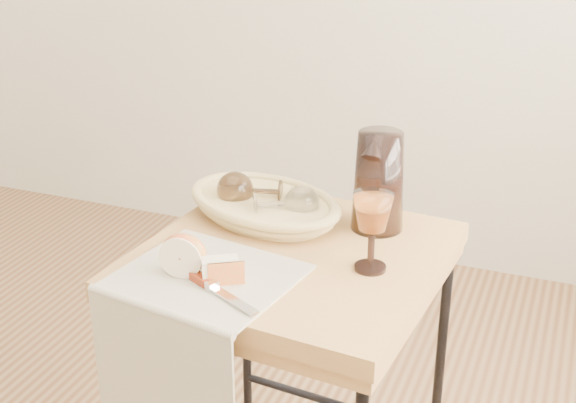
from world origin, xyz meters
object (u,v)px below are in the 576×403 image
at_px(side_table, 291,399).
at_px(bread_basket, 264,207).
at_px(table_knife, 214,287).
at_px(wine_goblet, 372,232).
at_px(tea_towel, 206,277).
at_px(goblet_lying_a, 254,191).
at_px(pitcher, 379,181).
at_px(goblet_lying_b, 282,204).
at_px(apple_half, 184,254).

distance_m(side_table, bread_basket, 0.44).
bearing_deg(table_knife, wine_goblet, 65.78).
distance_m(tea_towel, goblet_lying_a, 0.33).
bearing_deg(goblet_lying_a, tea_towel, 82.45).
height_order(tea_towel, pitcher, pitcher).
bearing_deg(goblet_lying_b, side_table, -89.10).
bearing_deg(pitcher, side_table, -129.89).
bearing_deg(side_table, tea_towel, -123.12).
bearing_deg(tea_towel, wine_goblet, 37.17).
bearing_deg(apple_half, tea_towel, -0.65).
bearing_deg(goblet_lying_b, table_knife, -120.27).
relative_size(tea_towel, table_knife, 1.52).
xyz_separation_m(wine_goblet, table_knife, (-0.25, -0.20, -0.07)).
bearing_deg(goblet_lying_b, pitcher, -12.99).
height_order(goblet_lying_b, pitcher, pitcher).
bearing_deg(goblet_lying_b, apple_half, -136.69).
xyz_separation_m(side_table, apple_half, (-0.16, -0.18, 0.43)).
distance_m(side_table, pitcher, 0.54).
distance_m(pitcher, apple_half, 0.46).
bearing_deg(goblet_lying_b, goblet_lying_a, 126.67).
distance_m(bread_basket, apple_half, 0.31).
bearing_deg(tea_towel, table_knife, -39.37).
height_order(bread_basket, wine_goblet, wine_goblet).
bearing_deg(bread_basket, side_table, -29.80).
xyz_separation_m(tea_towel, goblet_lying_a, (-0.04, 0.32, 0.05)).
bearing_deg(bread_basket, pitcher, 27.74).
height_order(pitcher, wine_goblet, pitcher).
height_order(tea_towel, wine_goblet, wine_goblet).
xyz_separation_m(goblet_lying_b, wine_goblet, (0.24, -0.13, 0.03)).
xyz_separation_m(goblet_lying_b, pitcher, (0.20, 0.06, 0.06)).
bearing_deg(side_table, goblet_lying_b, 120.60).
bearing_deg(table_knife, goblet_lying_a, 128.58).
distance_m(bread_basket, goblet_lying_b, 0.06).
bearing_deg(tea_towel, pitcher, 63.62).
bearing_deg(wine_goblet, table_knife, -140.78).
relative_size(apple_half, table_knife, 0.43).
distance_m(tea_towel, pitcher, 0.44).
distance_m(goblet_lying_a, apple_half, 0.33).
height_order(goblet_lying_a, apple_half, goblet_lying_a).
height_order(goblet_lying_b, apple_half, apple_half).
xyz_separation_m(bread_basket, apple_half, (-0.04, -0.31, 0.02)).
xyz_separation_m(side_table, bread_basket, (-0.12, 0.13, 0.41)).
height_order(side_table, wine_goblet, wine_goblet).
relative_size(pitcher, apple_half, 2.82).
xyz_separation_m(bread_basket, goblet_lying_a, (-0.03, 0.02, 0.03)).
height_order(goblet_lying_b, wine_goblet, wine_goblet).
relative_size(tea_towel, bread_basket, 0.95).
bearing_deg(goblet_lying_b, wine_goblet, -58.26).
relative_size(tea_towel, goblet_lying_b, 2.64).
bearing_deg(apple_half, pitcher, 42.60).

